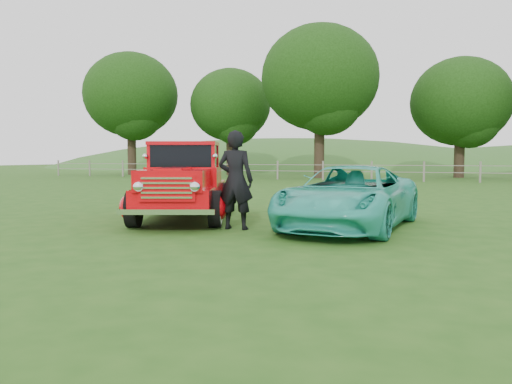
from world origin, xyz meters
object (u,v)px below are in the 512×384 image
(tree_near_west, at_px, (320,78))
(tree_near_east, at_px, (461,102))
(tree_far_west, at_px, (131,95))
(tree_mid_west, at_px, (231,105))
(red_pickup, at_px, (185,184))
(man, at_px, (236,180))
(teal_sedan, at_px, (350,197))

(tree_near_west, relative_size, tree_near_east, 1.25)
(tree_far_west, height_order, tree_mid_west, tree_far_west)
(tree_near_east, bearing_deg, red_pickup, -103.09)
(tree_mid_west, height_order, tree_near_west, tree_near_west)
(tree_far_west, xyz_separation_m, red_pickup, (18.63, -24.40, -5.69))
(tree_near_east, relative_size, man, 4.26)
(tree_far_west, distance_m, tree_near_west, 16.03)
(tree_near_west, xyz_separation_m, man, (4.43, -24.58, -5.82))
(tree_near_west, xyz_separation_m, teal_sedan, (6.51, -23.59, -6.17))
(tree_far_west, xyz_separation_m, teal_sedan, (22.51, -24.59, -5.85))
(tree_mid_west, xyz_separation_m, tree_near_west, (8.00, -3.00, 1.25))
(tree_mid_west, relative_size, man, 4.33)
(man, bearing_deg, teal_sedan, -159.71)
(tree_near_west, bearing_deg, tree_near_east, 23.96)
(tree_near_west, height_order, red_pickup, tree_near_west)
(tree_near_east, height_order, red_pickup, tree_near_east)
(tree_mid_west, distance_m, man, 30.60)
(tree_mid_west, distance_m, tree_near_east, 17.03)
(tree_far_west, height_order, tree_near_east, tree_far_west)
(tree_near_east, bearing_deg, teal_sedan, -95.16)
(red_pickup, bearing_deg, tree_far_west, 106.45)
(red_pickup, relative_size, teal_sedan, 1.16)
(tree_far_west, xyz_separation_m, man, (20.43, -25.58, -5.51))
(tree_far_west, relative_size, tree_mid_west, 1.17)
(tree_far_west, relative_size, teal_sedan, 2.18)
(tree_near_west, distance_m, teal_sedan, 25.24)
(tree_mid_west, bearing_deg, teal_sedan, -61.38)
(tree_near_west, distance_m, red_pickup, 24.30)
(tree_mid_west, xyz_separation_m, teal_sedan, (14.51, -26.59, -4.92))
(tree_mid_west, xyz_separation_m, tree_near_east, (17.00, 1.00, -0.30))
(tree_mid_west, bearing_deg, man, -65.74)
(red_pickup, bearing_deg, man, -54.27)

